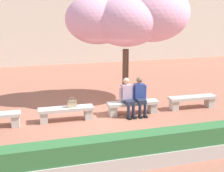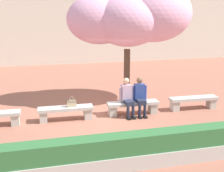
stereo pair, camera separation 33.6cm
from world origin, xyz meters
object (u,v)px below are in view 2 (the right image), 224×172
person_seated_left (127,96)px  person_seated_right (140,95)px  stone_bench_center (133,106)px  handbag (72,103)px  stone_bench_near_east (193,101)px  cherry_tree_main (132,17)px  stone_bench_near_west (66,111)px

person_seated_left → person_seated_right: 0.46m
stone_bench_center → person_seated_left: person_seated_left is taller
person_seated_left → handbag: (-1.87, 0.04, -0.12)m
handbag → stone_bench_near_east: bearing=0.2°
person_seated_right → cherry_tree_main: 3.03m
handbag → person_seated_left: bearing=-1.3°
stone_bench_center → cherry_tree_main: 3.36m
stone_bench_near_west → stone_bench_near_east: size_ratio=1.00×
person_seated_left → person_seated_right: same height
stone_bench_near_east → person_seated_right: size_ratio=1.38×
person_seated_right → handbag: (-2.32, 0.04, -0.12)m
cherry_tree_main → stone_bench_center: bearing=-104.9°
stone_bench_near_east → person_seated_left: 2.55m
handbag → stone_bench_center: bearing=0.3°
person_seated_left → cherry_tree_main: 3.09m
stone_bench_near_west → person_seated_left: 2.10m
stone_bench_center → person_seated_left: (-0.23, -0.05, 0.40)m
person_seated_left → cherry_tree_main: cherry_tree_main is taller
stone_bench_center → stone_bench_near_east: same height
person_seated_left → handbag: person_seated_left is taller
stone_bench_near_west → stone_bench_near_east: same height
person_seated_right → handbag: 2.33m
stone_bench_near_west → person_seated_right: person_seated_right is taller
stone_bench_center → handbag: (-2.09, -0.01, 0.28)m
stone_bench_center → stone_bench_near_east: (2.29, 0.00, 0.00)m
stone_bench_near_west → person_seated_right: size_ratio=1.38×
person_seated_right → stone_bench_near_east: bearing=1.5°
handbag → person_seated_right: bearing=-1.0°
stone_bench_near_east → person_seated_right: 2.10m
person_seated_left → person_seated_right: bearing=-0.0°
person_seated_left → person_seated_right: (0.46, -0.00, 0.00)m
stone_bench_near_west → handbag: handbag is taller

